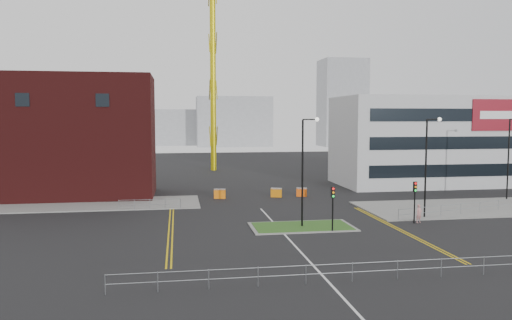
{
  "coord_description": "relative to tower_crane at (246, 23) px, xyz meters",
  "views": [
    {
      "loc": [
        -8.21,
        -31.98,
        9.11
      ],
      "look_at": [
        -0.6,
        16.26,
        5.0
      ],
      "focal_mm": 35.0,
      "sensor_mm": 36.0,
      "label": 1
    }
  ],
  "objects": [
    {
      "name": "barrier_mid",
      "position": [
        -0.88,
        -31.4,
        -24.99
      ],
      "size": [
        1.32,
        0.8,
        1.05
      ],
      "color": "orange",
      "rests_on": "ground"
    },
    {
      "name": "skyline_d",
      "position": [
        -11.88,
        84.6,
        -19.56
      ],
      "size": [
        30.0,
        12.0,
        12.0
      ],
      "primitive_type": "cube",
      "color": "gray",
      "rests_on": "ground"
    },
    {
      "name": "grass_island",
      "position": [
        -1.88,
        -47.4,
        -25.5
      ],
      "size": [
        8.0,
        4.0,
        0.12
      ],
      "primitive_type": "cube",
      "color": "#28541C",
      "rests_on": "ground"
    },
    {
      "name": "yellow_left_b",
      "position": [
        -12.58,
        -45.4,
        -25.55
      ],
      "size": [
        0.12,
        24.0,
        0.01
      ],
      "primitive_type": "cube",
      "color": "gold",
      "rests_on": "ground"
    },
    {
      "name": "traffic_light_right",
      "position": [
        8.12,
        -47.42,
        -22.99
      ],
      "size": [
        0.28,
        0.33,
        3.65
      ],
      "color": "black",
      "rests_on": "ground"
    },
    {
      "name": "skyline_a",
      "position": [
        -43.88,
        64.6,
        -14.56
      ],
      "size": [
        18.0,
        12.0,
        22.0
      ],
      "primitive_type": "cube",
      "color": "gray",
      "rests_on": "ground"
    },
    {
      "name": "yellow_right_b",
      "position": [
        5.92,
        -49.4,
        -25.55
      ],
      "size": [
        0.12,
        20.0,
        0.01
      ],
      "primitive_type": "cube",
      "color": "gold",
      "rests_on": "ground"
    },
    {
      "name": "railing_front",
      "position": [
        -3.88,
        -61.4,
        -24.77
      ],
      "size": [
        24.05,
        0.05,
        1.1
      ],
      "color": "gray",
      "rests_on": "ground"
    },
    {
      "name": "yellow_left_a",
      "position": [
        -12.88,
        -45.4,
        -25.55
      ],
      "size": [
        0.12,
        24.0,
        0.01
      ],
      "primitive_type": "cube",
      "color": "gold",
      "rests_on": "ground"
    },
    {
      "name": "barrier_right",
      "position": [
        2.12,
        -31.4,
        -25.01
      ],
      "size": [
        1.25,
        0.63,
        1.01
      ],
      "color": "#EA540D",
      "rests_on": "ground"
    },
    {
      "name": "brick_building",
      "position": [
        -26.85,
        -27.41,
        -18.71
      ],
      "size": [
        24.2,
        10.07,
        14.24
      ],
      "color": "#461111",
      "rests_on": "ground"
    },
    {
      "name": "railing_right",
      "position": [
        16.62,
        -43.9,
        -24.78
      ],
      "size": [
        19.05,
        5.05,
        1.1
      ],
      "color": "gray",
      "rests_on": "ground"
    },
    {
      "name": "skyline_c",
      "position": [
        41.12,
        69.6,
        -11.56
      ],
      "size": [
        14.0,
        12.0,
        28.0
      ],
      "primitive_type": "cube",
      "color": "gray",
      "rests_on": "ground"
    },
    {
      "name": "yellow_right_a",
      "position": [
        5.62,
        -49.4,
        -25.55
      ],
      "size": [
        0.12,
        20.0,
        0.01
      ],
      "primitive_type": "cube",
      "color": "gold",
      "rests_on": "ground"
    },
    {
      "name": "skyline_b",
      "position": [
        6.12,
        74.6,
        -17.56
      ],
      "size": [
        24.0,
        12.0,
        16.0
      ],
      "primitive_type": "cube",
      "color": "gray",
      "rests_on": "ground"
    },
    {
      "name": "railing_left",
      "position": [
        -14.88,
        -37.4,
        -24.81
      ],
      "size": [
        6.05,
        0.05,
        1.1
      ],
      "color": "gray",
      "rests_on": "ground"
    },
    {
      "name": "barrier_left",
      "position": [
        -7.42,
        -31.4,
        -24.97
      ],
      "size": [
        1.35,
        0.66,
        1.09
      ],
      "color": "orange",
      "rests_on": "ground"
    },
    {
      "name": "island_kerb",
      "position": [
        -1.88,
        -47.4,
        -25.52
      ],
      "size": [
        8.6,
        4.6,
        0.08
      ],
      "primitive_type": "cube",
      "color": "slate",
      "rests_on": "ground"
    },
    {
      "name": "streetlamp_island",
      "position": [
        -1.66,
        -47.4,
        -20.14
      ],
      "size": [
        1.46,
        0.36,
        9.18
      ],
      "color": "black",
      "rests_on": "ground"
    },
    {
      "name": "tower_crane",
      "position": [
        0.0,
        0.0,
        0.0
      ],
      "size": [
        52.94,
        4.64,
        36.96
      ],
      "color": "#C6B40B",
      "rests_on": "ground"
    },
    {
      "name": "pedestrian",
      "position": [
        8.66,
        -47.22,
        -24.74
      ],
      "size": [
        0.68,
        0.55,
        1.62
      ],
      "primitive_type": "imported",
      "rotation": [
        0.0,
        0.0,
        0.31
      ],
      "color": "tan",
      "rests_on": "ground"
    },
    {
      "name": "pavement_right",
      "position": [
        18.12,
        -41.4,
        -25.5
      ],
      "size": [
        24.0,
        10.0,
        0.12
      ],
      "primitive_type": "cube",
      "color": "slate",
      "rests_on": "ground"
    },
    {
      "name": "traffic_light_island",
      "position": [
        0.12,
        -49.42,
        -22.99
      ],
      "size": [
        0.28,
        0.33,
        3.65
      ],
      "color": "black",
      "rests_on": "ground"
    },
    {
      "name": "streetlamp_right_far",
      "position": [
        24.34,
        -37.4,
        -20.14
      ],
      "size": [
        1.46,
        0.36,
        9.18
      ],
      "color": "black",
      "rests_on": "ground"
    },
    {
      "name": "office_block",
      "position": [
        22.13,
        -23.43,
        -19.55
      ],
      "size": [
        25.0,
        12.2,
        12.0
      ],
      "color": "#B9BBBE",
      "rests_on": "ground"
    },
    {
      "name": "pavement_left",
      "position": [
        -23.88,
        -33.4,
        -25.5
      ],
      "size": [
        28.0,
        8.0,
        0.12
      ],
      "primitive_type": "cube",
      "color": "slate",
      "rests_on": "ground"
    },
    {
      "name": "streetlamp_right_near",
      "position": [
        10.34,
        -45.4,
        -20.14
      ],
      "size": [
        1.46,
        0.36,
        9.18
      ],
      "color": "black",
      "rests_on": "ground"
    },
    {
      "name": "centre_line",
      "position": [
        -3.88,
        -53.4,
        -25.55
      ],
      "size": [
        0.15,
        30.0,
        0.01
      ],
      "primitive_type": "cube",
      "color": "silver",
      "rests_on": "ground"
    },
    {
      "name": "ground",
      "position": [
        -3.88,
        -55.4,
        -25.56
      ],
      "size": [
        200.0,
        200.0,
        0.0
      ],
      "primitive_type": "plane",
      "color": "black",
      "rests_on": "ground"
    }
  ]
}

